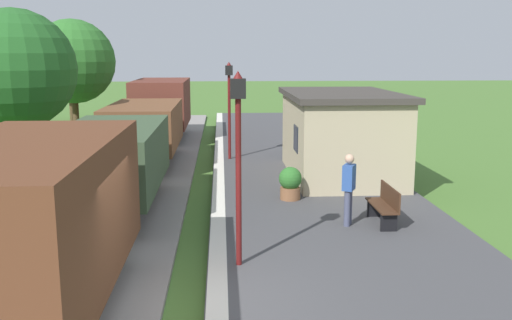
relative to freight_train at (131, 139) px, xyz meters
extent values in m
plane|color=#47702D|center=(2.40, -9.55, -1.55)|extent=(160.00, 160.00, 0.00)
cube|color=#424244|center=(5.60, -9.55, -1.43)|extent=(6.00, 60.00, 0.25)
cube|color=silver|center=(2.80, -9.55, -1.30)|extent=(0.36, 60.00, 0.01)
cube|color=gray|center=(0.00, -9.55, -1.49)|extent=(3.80, 60.00, 0.12)
cube|color=slate|center=(0.72, -9.55, -1.36)|extent=(0.07, 60.00, 0.14)
cube|color=brown|center=(0.00, -9.90, 0.33)|extent=(2.50, 5.60, 2.20)
cube|color=black|center=(0.00, -9.90, -0.62)|extent=(2.10, 5.15, 0.50)
cylinder|color=black|center=(0.00, -8.11, -0.87)|extent=(1.56, 0.84, 0.84)
cylinder|color=black|center=(0.00, -6.95, -0.62)|extent=(0.20, 0.30, 0.20)
cube|color=#384C33|center=(0.00, -3.30, 0.03)|extent=(2.50, 5.60, 1.60)
cube|color=black|center=(0.00, -3.30, -0.62)|extent=(2.10, 5.15, 0.50)
cylinder|color=black|center=(0.00, -1.51, -0.87)|extent=(1.56, 0.84, 0.84)
cylinder|color=black|center=(0.00, -5.09, -0.87)|extent=(1.56, 0.84, 0.84)
cylinder|color=black|center=(0.00, -0.35, -0.62)|extent=(0.20, 0.30, 0.20)
cylinder|color=black|center=(0.00, -6.25, -0.62)|extent=(0.20, 0.30, 0.20)
cube|color=brown|center=(0.00, 3.30, 0.03)|extent=(2.50, 5.60, 1.60)
cube|color=black|center=(0.00, 3.30, -0.62)|extent=(2.10, 5.15, 0.50)
cylinder|color=black|center=(0.00, 5.09, -0.87)|extent=(1.56, 0.84, 0.84)
cylinder|color=black|center=(0.00, 1.51, -0.87)|extent=(1.56, 0.84, 0.84)
cylinder|color=black|center=(0.00, 6.25, -0.62)|extent=(0.20, 0.30, 0.20)
cylinder|color=black|center=(0.00, 0.35, -0.62)|extent=(0.20, 0.30, 0.20)
cube|color=brown|center=(0.00, 9.90, 0.33)|extent=(2.50, 5.60, 2.20)
cube|color=black|center=(0.00, 9.90, -0.62)|extent=(2.10, 5.15, 0.50)
cylinder|color=black|center=(0.00, 11.69, -0.87)|extent=(1.56, 0.84, 0.84)
cylinder|color=black|center=(0.00, 8.11, -0.87)|extent=(1.56, 0.84, 0.84)
cylinder|color=black|center=(0.00, 12.85, -0.62)|extent=(0.20, 0.30, 0.20)
cylinder|color=black|center=(0.00, 6.95, -0.62)|extent=(0.20, 0.30, 0.20)
cube|color=tan|center=(6.80, 0.05, 0.00)|extent=(3.20, 5.50, 2.60)
cube|color=#3D3833|center=(6.80, 0.05, 1.39)|extent=(3.50, 5.80, 0.18)
cube|color=black|center=(5.19, -1.05, 0.13)|extent=(0.03, 0.90, 0.80)
cube|color=#422819|center=(6.70, -5.37, -0.86)|extent=(0.42, 1.50, 0.04)
cube|color=#422819|center=(6.89, -5.37, -0.62)|extent=(0.04, 1.50, 0.45)
cube|color=black|center=(6.70, -5.97, -1.09)|extent=(0.38, 0.06, 0.42)
cube|color=black|center=(6.70, -4.77, -1.09)|extent=(0.38, 0.06, 0.42)
cube|color=#422819|center=(6.70, 4.20, -0.86)|extent=(0.42, 1.50, 0.04)
cube|color=#422819|center=(6.89, 4.20, -0.62)|extent=(0.04, 1.50, 0.45)
cube|color=black|center=(6.70, 3.60, -1.09)|extent=(0.38, 0.06, 0.42)
cube|color=black|center=(6.70, 4.80, -1.09)|extent=(0.38, 0.06, 0.42)
cylinder|color=#474C66|center=(5.83, -5.52, -0.87)|extent=(0.15, 0.15, 0.86)
cylinder|color=#474C66|center=(5.90, -5.37, -0.87)|extent=(0.15, 0.15, 0.86)
cube|color=#2D5199|center=(5.87, -5.44, -0.14)|extent=(0.39, 0.45, 0.60)
sphere|color=tan|center=(5.87, -5.44, 0.30)|extent=(0.22, 0.22, 0.22)
cylinder|color=brown|center=(4.80, -2.95, -1.13)|extent=(0.56, 0.56, 0.34)
sphere|color=#2D6B28|center=(4.80, -2.95, -0.71)|extent=(0.64, 0.64, 0.64)
cylinder|color=#591414|center=(3.21, -7.84, 0.30)|extent=(0.11, 0.11, 3.20)
cube|color=black|center=(3.21, -7.84, 2.08)|extent=(0.28, 0.28, 0.36)
sphere|color=#F2E5BF|center=(3.21, -7.84, 2.08)|extent=(0.20, 0.20, 0.20)
cone|color=#591414|center=(3.21, -7.84, 2.32)|extent=(0.20, 0.20, 0.16)
cylinder|color=#591414|center=(3.21, 3.36, 0.30)|extent=(0.11, 0.11, 3.20)
cube|color=black|center=(3.21, 3.36, 2.08)|extent=(0.28, 0.28, 0.36)
sphere|color=#F2E5BF|center=(3.21, 3.36, 2.08)|extent=(0.20, 0.20, 0.20)
cone|color=#591414|center=(3.21, 3.36, 2.32)|extent=(0.20, 0.20, 0.16)
cylinder|color=#4C3823|center=(-4.22, 2.15, -0.48)|extent=(0.28, 0.28, 2.15)
sphere|color=#235B23|center=(-4.22, 2.15, 2.16)|extent=(4.18, 4.18, 4.18)
cylinder|color=#4C3823|center=(-3.96, 9.03, -0.34)|extent=(0.28, 0.28, 2.42)
sphere|color=#2D6B28|center=(-3.96, 9.03, 2.33)|extent=(3.90, 3.90, 3.90)
cylinder|color=#4C3823|center=(-6.44, 17.95, -0.54)|extent=(0.28, 0.28, 2.03)
sphere|color=#235B23|center=(-6.44, 17.95, 1.96)|extent=(3.95, 3.95, 3.95)
camera|label=1|loc=(2.90, -18.23, 2.71)|focal=39.85mm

